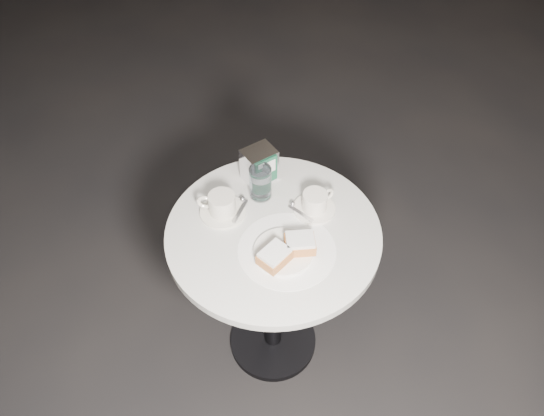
{
  "coord_description": "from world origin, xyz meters",
  "views": [
    {
      "loc": [
        -0.23,
        -1.07,
        2.06
      ],
      "look_at": [
        0.0,
        0.02,
        0.83
      ],
      "focal_mm": 35.0,
      "sensor_mm": 36.0,
      "label": 1
    }
  ],
  "objects_px": {
    "coffee_cup_right": "(315,203)",
    "water_glass_right": "(264,165)",
    "water_glass_left": "(260,183)",
    "cafe_table": "(273,266)",
    "coffee_cup_left": "(222,206)",
    "napkin_dispenser": "(259,165)",
    "beignet_plate": "(286,251)"
  },
  "relations": [
    {
      "from": "beignet_plate",
      "to": "napkin_dispenser",
      "type": "relative_size",
      "value": 1.77
    },
    {
      "from": "beignet_plate",
      "to": "coffee_cup_left",
      "type": "relative_size",
      "value": 1.21
    },
    {
      "from": "coffee_cup_right",
      "to": "water_glass_left",
      "type": "bearing_deg",
      "value": 126.55
    },
    {
      "from": "cafe_table",
      "to": "napkin_dispenser",
      "type": "relative_size",
      "value": 5.63
    },
    {
      "from": "water_glass_right",
      "to": "napkin_dispenser",
      "type": "height_order",
      "value": "napkin_dispenser"
    },
    {
      "from": "beignet_plate",
      "to": "coffee_cup_right",
      "type": "xyz_separation_m",
      "value": [
        0.14,
        0.17,
        0.01
      ]
    },
    {
      "from": "cafe_table",
      "to": "napkin_dispenser",
      "type": "bearing_deg",
      "value": 89.12
    },
    {
      "from": "coffee_cup_right",
      "to": "water_glass_right",
      "type": "relative_size",
      "value": 1.83
    },
    {
      "from": "water_glass_right",
      "to": "cafe_table",
      "type": "bearing_deg",
      "value": -94.81
    },
    {
      "from": "coffee_cup_right",
      "to": "napkin_dispenser",
      "type": "bearing_deg",
      "value": 108.1
    },
    {
      "from": "cafe_table",
      "to": "coffee_cup_left",
      "type": "height_order",
      "value": "coffee_cup_left"
    },
    {
      "from": "coffee_cup_right",
      "to": "water_glass_right",
      "type": "height_order",
      "value": "water_glass_right"
    },
    {
      "from": "water_glass_left",
      "to": "napkin_dispenser",
      "type": "xyz_separation_m",
      "value": [
        0.01,
        0.08,
        0.0
      ]
    },
    {
      "from": "beignet_plate",
      "to": "water_glass_right",
      "type": "xyz_separation_m",
      "value": [
        0.01,
        0.36,
        0.02
      ]
    },
    {
      "from": "coffee_cup_left",
      "to": "water_glass_right",
      "type": "xyz_separation_m",
      "value": [
        0.17,
        0.14,
        0.01
      ]
    },
    {
      "from": "cafe_table",
      "to": "coffee_cup_right",
      "type": "bearing_deg",
      "value": 21.29
    },
    {
      "from": "napkin_dispenser",
      "to": "coffee_cup_right",
      "type": "bearing_deg",
      "value": -72.51
    },
    {
      "from": "cafe_table",
      "to": "beignet_plate",
      "type": "bearing_deg",
      "value": -81.89
    },
    {
      "from": "cafe_table",
      "to": "water_glass_left",
      "type": "bearing_deg",
      "value": 93.18
    },
    {
      "from": "cafe_table",
      "to": "coffee_cup_right",
      "type": "xyz_separation_m",
      "value": [
        0.15,
        0.06,
        0.23
      ]
    },
    {
      "from": "cafe_table",
      "to": "coffee_cup_right",
      "type": "relative_size",
      "value": 4.08
    },
    {
      "from": "coffee_cup_left",
      "to": "water_glass_right",
      "type": "bearing_deg",
      "value": 59.01
    },
    {
      "from": "coffee_cup_right",
      "to": "water_glass_right",
      "type": "distance_m",
      "value": 0.24
    },
    {
      "from": "napkin_dispenser",
      "to": "water_glass_right",
      "type": "bearing_deg",
      "value": 11.78
    },
    {
      "from": "cafe_table",
      "to": "beignet_plate",
      "type": "xyz_separation_m",
      "value": [
        0.02,
        -0.11,
        0.22
      ]
    },
    {
      "from": "beignet_plate",
      "to": "water_glass_left",
      "type": "bearing_deg",
      "value": 95.15
    },
    {
      "from": "coffee_cup_left",
      "to": "napkin_dispenser",
      "type": "height_order",
      "value": "napkin_dispenser"
    },
    {
      "from": "coffee_cup_left",
      "to": "coffee_cup_right",
      "type": "bearing_deg",
      "value": 9.26
    },
    {
      "from": "coffee_cup_left",
      "to": "water_glass_left",
      "type": "height_order",
      "value": "water_glass_left"
    },
    {
      "from": "coffee_cup_right",
      "to": "water_glass_left",
      "type": "relative_size",
      "value": 1.5
    },
    {
      "from": "cafe_table",
      "to": "coffee_cup_left",
      "type": "bearing_deg",
      "value": 143.58
    },
    {
      "from": "coffee_cup_left",
      "to": "coffee_cup_right",
      "type": "xyz_separation_m",
      "value": [
        0.3,
        -0.05,
        -0.0
      ]
    }
  ]
}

